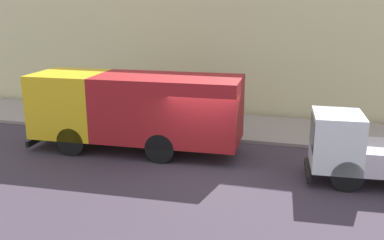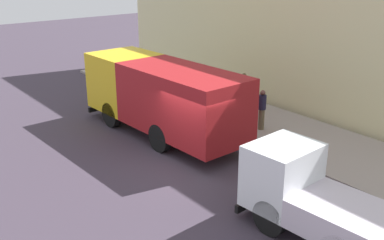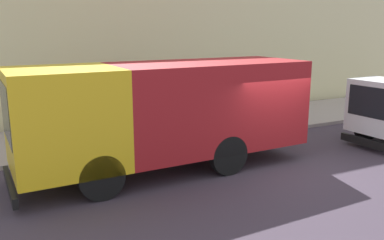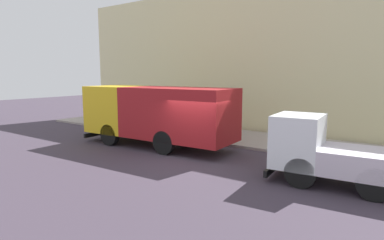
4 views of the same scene
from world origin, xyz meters
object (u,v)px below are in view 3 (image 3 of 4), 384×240
at_px(large_utility_truck, 166,110).
at_px(pedestrian_third, 107,109).
at_px(pedestrian_standing, 188,106).
at_px(traffic_cone_orange, 34,144).
at_px(street_sign_post, 153,105).
at_px(pedestrian_walking, 106,106).

distance_m(large_utility_truck, pedestrian_third, 4.40).
distance_m(pedestrian_standing, traffic_cone_orange, 5.63).
distance_m(traffic_cone_orange, street_sign_post, 3.86).
bearing_deg(large_utility_truck, pedestrian_walking, 2.23).
bearing_deg(traffic_cone_orange, pedestrian_third, -58.64).
distance_m(pedestrian_standing, pedestrian_third, 2.99).
height_order(pedestrian_walking, pedestrian_third, pedestrian_third).
height_order(large_utility_truck, pedestrian_third, large_utility_truck).
relative_size(pedestrian_walking, pedestrian_third, 0.98).
bearing_deg(pedestrian_third, pedestrian_walking, -158.38).
relative_size(large_utility_truck, pedestrian_third, 4.96).
height_order(large_utility_truck, traffic_cone_orange, large_utility_truck).
relative_size(large_utility_truck, traffic_cone_orange, 11.90).
bearing_deg(traffic_cone_orange, street_sign_post, -96.63).
height_order(large_utility_truck, street_sign_post, large_utility_truck).
relative_size(pedestrian_walking, traffic_cone_orange, 2.36).
distance_m(pedestrian_standing, street_sign_post, 2.23).
bearing_deg(large_utility_truck, pedestrian_third, 4.57).
bearing_deg(street_sign_post, pedestrian_third, 25.77).
bearing_deg(large_utility_truck, street_sign_post, -14.59).
bearing_deg(street_sign_post, pedestrian_walking, 17.64).
relative_size(large_utility_truck, pedestrian_standing, 4.86).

